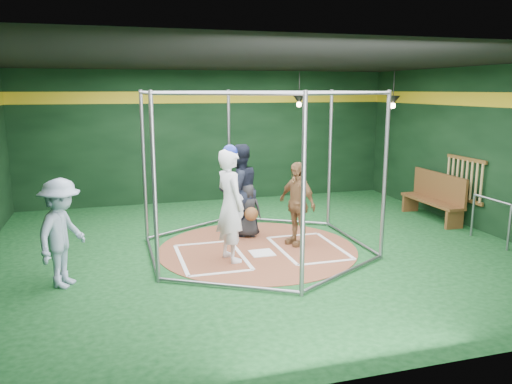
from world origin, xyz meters
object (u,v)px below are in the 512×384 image
object	(u,v)px
umpire	(239,190)
visitor_leopard	(297,204)
batter_figure	(230,204)
dugout_bench	(435,196)

from	to	relation	value
umpire	visitor_leopard	bearing A→B (deg)	111.67
batter_figure	visitor_leopard	distance (m)	1.56
batter_figure	umpire	distance (m)	1.60
visitor_leopard	umpire	world-z (taller)	umpire
visitor_leopard	dugout_bench	bearing A→B (deg)	82.42
umpire	dugout_bench	size ratio (longest dim) A/B	1.01
batter_figure	dugout_bench	bearing A→B (deg)	15.52
batter_figure	visitor_leopard	world-z (taller)	batter_figure
batter_figure	umpire	xyz separation A→B (m)	(0.54, 1.50, -0.07)
batter_figure	visitor_leopard	size ratio (longest dim) A/B	1.26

